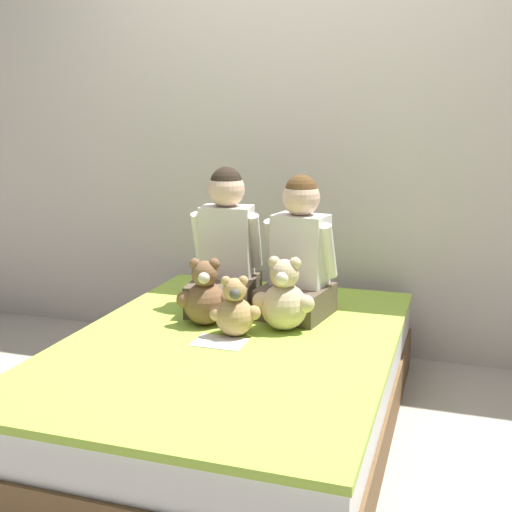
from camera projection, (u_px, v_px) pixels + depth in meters
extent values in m
plane|color=#B2A899|center=(232.00, 426.00, 2.74)|extent=(14.00, 14.00, 0.00)
cube|color=beige|center=(298.00, 124.00, 3.45)|extent=(8.00, 0.06, 2.50)
cube|color=brown|center=(232.00, 404.00, 2.71)|extent=(1.33, 1.86, 0.20)
cube|color=silver|center=(232.00, 364.00, 2.67)|extent=(1.30, 1.83, 0.16)
cube|color=#A8D147|center=(231.00, 342.00, 2.65)|extent=(1.31, 1.84, 0.03)
cube|color=brown|center=(224.00, 294.00, 3.04)|extent=(0.33, 0.43, 0.15)
cube|color=silver|center=(227.00, 242.00, 3.04)|extent=(0.25, 0.19, 0.34)
sphere|color=beige|center=(226.00, 189.00, 2.99)|extent=(0.17, 0.17, 0.17)
sphere|color=#2D2319|center=(226.00, 183.00, 2.98)|extent=(0.15, 0.15, 0.15)
cylinder|color=silver|center=(200.00, 239.00, 3.07)|extent=(0.07, 0.15, 0.27)
cylinder|color=silver|center=(255.00, 241.00, 3.02)|extent=(0.07, 0.15, 0.27)
cube|color=brown|center=(296.00, 301.00, 2.94)|extent=(0.34, 0.36, 0.14)
cube|color=silver|center=(300.00, 250.00, 2.93)|extent=(0.26, 0.20, 0.32)
sphere|color=beige|center=(301.00, 198.00, 2.87)|extent=(0.17, 0.17, 0.17)
sphere|color=brown|center=(301.00, 191.00, 2.87)|extent=(0.15, 0.15, 0.15)
cylinder|color=silver|center=(274.00, 245.00, 2.99)|extent=(0.08, 0.15, 0.26)
cylinder|color=silver|center=(328.00, 251.00, 2.86)|extent=(0.08, 0.15, 0.26)
sphere|color=brown|center=(205.00, 304.00, 2.81)|extent=(0.19, 0.19, 0.19)
sphere|color=brown|center=(205.00, 274.00, 2.79)|extent=(0.12, 0.12, 0.12)
sphere|color=beige|center=(204.00, 278.00, 2.74)|extent=(0.05, 0.05, 0.05)
sphere|color=brown|center=(195.00, 264.00, 2.78)|extent=(0.05, 0.05, 0.05)
sphere|color=brown|center=(214.00, 264.00, 2.78)|extent=(0.05, 0.05, 0.05)
sphere|color=brown|center=(184.00, 300.00, 2.79)|extent=(0.07, 0.07, 0.07)
sphere|color=brown|center=(225.00, 300.00, 2.79)|extent=(0.07, 0.07, 0.07)
sphere|color=#D1B78E|center=(284.00, 307.00, 2.75)|extent=(0.20, 0.20, 0.20)
sphere|color=#D1B78E|center=(284.00, 274.00, 2.72)|extent=(0.13, 0.13, 0.13)
sphere|color=beige|center=(282.00, 278.00, 2.67)|extent=(0.06, 0.06, 0.06)
sphere|color=#D1B78E|center=(274.00, 262.00, 2.71)|extent=(0.05, 0.05, 0.05)
sphere|color=#D1B78E|center=(295.00, 263.00, 2.69)|extent=(0.05, 0.05, 0.05)
sphere|color=#D1B78E|center=(261.00, 301.00, 2.74)|extent=(0.08, 0.08, 0.08)
sphere|color=#D1B78E|center=(306.00, 304.00, 2.70)|extent=(0.08, 0.08, 0.08)
sphere|color=tan|center=(235.00, 317.00, 2.67)|extent=(0.16, 0.16, 0.16)
sphere|color=tan|center=(235.00, 290.00, 2.65)|extent=(0.10, 0.10, 0.10)
sphere|color=#4C4742|center=(235.00, 294.00, 2.61)|extent=(0.05, 0.05, 0.05)
sphere|color=tan|center=(226.00, 281.00, 2.64)|extent=(0.04, 0.04, 0.04)
sphere|color=tan|center=(243.00, 281.00, 2.64)|extent=(0.04, 0.04, 0.04)
sphere|color=tan|center=(216.00, 314.00, 2.65)|extent=(0.06, 0.06, 0.06)
sphere|color=tan|center=(254.00, 313.00, 2.66)|extent=(0.06, 0.06, 0.06)
cube|color=white|center=(220.00, 342.00, 2.60)|extent=(0.21, 0.15, 0.00)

